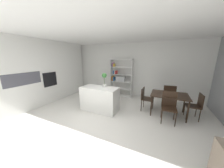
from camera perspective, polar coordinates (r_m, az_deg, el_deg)
The scene contains 14 objects.
ground_plane at distance 3.77m, azimuth -6.13°, elevation -18.71°, with size 9.74×9.74×0.00m, color silver.
ceiling_slab at distance 3.28m, azimuth -7.47°, elevation 26.68°, with size 7.08×5.95×0.06m.
back_partition at distance 5.94m, azimuth 8.36°, elevation 7.16°, with size 7.08×0.06×2.73m, color silver.
tall_cabinet_run_left at distance 5.57m, azimuth -35.63°, elevation 4.38°, with size 0.67×5.36×2.73m, color white.
cabinet_niche_splashback at distance 5.05m, azimuth -38.56°, elevation 1.96°, with size 0.01×1.21×0.44m.
built_in_oven at distance 5.58m, azimuth -29.07°, elevation 2.15°, with size 0.06×0.60×0.60m.
kitchen_island at distance 4.32m, azimuth -6.25°, elevation -7.54°, with size 1.39×0.67×0.92m, color white.
potted_plant_on_island at distance 4.15m, azimuth -3.95°, elevation 2.99°, with size 0.18×0.18×0.53m.
open_bookshelf at distance 5.84m, azimuth 4.07°, elevation 2.68°, with size 1.14×0.31×1.92m.
dining_table at distance 4.40m, azimuth 27.22°, elevation -5.58°, with size 1.19×0.88×0.75m.
dining_chair_island_side at distance 4.48m, azimuth 16.66°, elevation -6.28°, with size 0.44×0.47×0.87m.
dining_chair_far at distance 4.87m, azimuth 27.05°, elevation -5.05°, with size 0.47×0.48×0.97m.
dining_chair_window_side at distance 4.58m, azimuth 37.19°, elevation -8.24°, with size 0.43×0.44×0.88m.
dining_chair_near at distance 4.01m, azimuth 27.18°, elevation -9.16°, with size 0.45×0.47×0.96m.
Camera 1 is at (1.68, -2.71, 2.00)m, focal length 17.88 mm.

